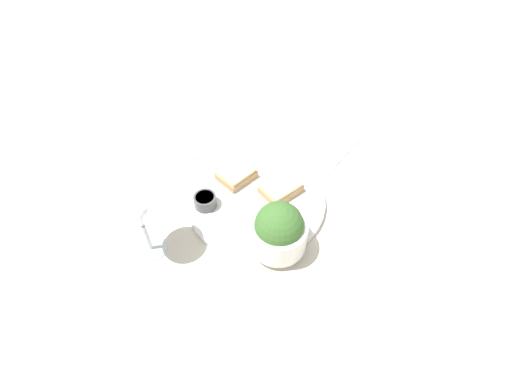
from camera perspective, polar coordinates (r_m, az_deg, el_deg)
The scene contains 9 objects.
ground_plane at distance 0.85m, azimuth 0.00°, elevation -1.51°, with size 4.00×4.00×0.00m, color beige.
dinner_plate at distance 0.85m, azimuth 0.00°, elevation -1.21°, with size 0.29×0.29×0.01m.
salad_bowl at distance 0.74m, azimuth 3.27°, elevation -5.44°, with size 0.11×0.11×0.10m.
sauce_ramekin at distance 0.83m, azimuth -7.28°, elevation -1.21°, with size 0.05×0.05×0.03m.
cheese_toast_near at distance 0.85m, azimuth 3.57°, elevation 0.56°, with size 0.10×0.09×0.03m.
cheese_toast_far at distance 0.87m, azimuth -2.85°, elevation 2.58°, with size 0.09×0.09×0.03m.
wine_glass at distance 0.72m, azimuth -16.48°, elevation -2.79°, with size 0.09×0.09×0.16m.
napkin at distance 0.99m, azimuth -11.05°, elevation 6.15°, with size 0.16×0.16×0.01m.
fork at distance 0.98m, azimuth 12.75°, elevation 5.58°, with size 0.17×0.06×0.01m.
Camera 1 is at (-0.51, -0.19, 0.66)m, focal length 28.00 mm.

